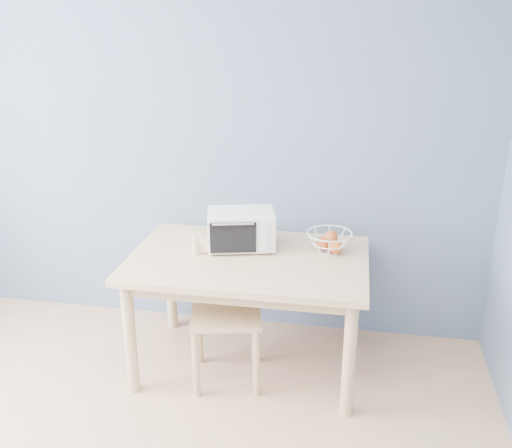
% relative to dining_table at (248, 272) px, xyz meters
% --- Properties ---
extents(dining_table, '(1.40, 0.90, 0.75)m').
position_rel_dining_table_xyz_m(dining_table, '(0.00, 0.00, 0.00)').
color(dining_table, '#DAB083').
rests_on(dining_table, ground).
extents(toaster_oven, '(0.45, 0.37, 0.23)m').
position_rel_dining_table_xyz_m(toaster_oven, '(-0.08, 0.12, 0.22)').
color(toaster_oven, beige).
rests_on(toaster_oven, dining_table).
extents(fruit_basket, '(0.29, 0.29, 0.14)m').
position_rel_dining_table_xyz_m(fruit_basket, '(0.47, 0.16, 0.17)').
color(fruit_basket, silver).
rests_on(fruit_basket, dining_table).
extents(dining_chair, '(0.48, 0.48, 0.87)m').
position_rel_dining_table_xyz_m(dining_chair, '(-0.12, -0.11, -0.22)').
color(dining_chair, '#DAB083').
rests_on(dining_chair, ground).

